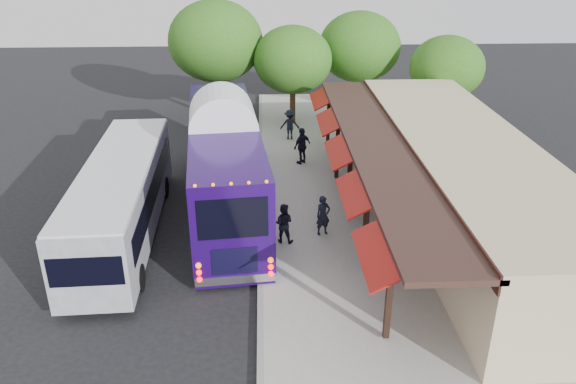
# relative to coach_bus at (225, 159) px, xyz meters

# --- Properties ---
(ground) EXTENTS (90.00, 90.00, 0.00)m
(ground) POSITION_rel_coach_bus_xyz_m (1.45, -5.41, -2.28)
(ground) COLOR black
(ground) RESTS_ON ground
(sidewalk) EXTENTS (10.00, 40.00, 0.15)m
(sidewalk) POSITION_rel_coach_bus_xyz_m (6.45, -1.41, -2.20)
(sidewalk) COLOR #9E9B93
(sidewalk) RESTS_ON ground
(curb) EXTENTS (0.20, 40.00, 0.16)m
(curb) POSITION_rel_coach_bus_xyz_m (1.50, -1.41, -2.20)
(curb) COLOR gray
(curb) RESTS_ON ground
(station_shelter) EXTENTS (8.15, 20.00, 3.60)m
(station_shelter) POSITION_rel_coach_bus_xyz_m (9.83, -1.41, -0.43)
(station_shelter) COLOR tan
(station_shelter) RESTS_ON ground
(coach_bus) EXTENTS (4.11, 13.47, 4.25)m
(coach_bus) POSITION_rel_coach_bus_xyz_m (0.00, 0.00, 0.00)
(coach_bus) COLOR #210651
(coach_bus) RESTS_ON ground
(city_bus) EXTENTS (2.97, 11.64, 3.10)m
(city_bus) POSITION_rel_coach_bus_xyz_m (-3.95, -2.33, -0.56)
(city_bus) COLOR gray
(city_bus) RESTS_ON ground
(ped_a) EXTENTS (0.70, 0.57, 1.64)m
(ped_a) POSITION_rel_coach_bus_xyz_m (4.00, -2.92, -1.31)
(ped_a) COLOR black
(ped_a) RESTS_ON sidewalk
(ped_b) EXTENTS (0.90, 0.77, 1.62)m
(ped_b) POSITION_rel_coach_bus_xyz_m (2.40, -3.46, -1.32)
(ped_b) COLOR black
(ped_b) RESTS_ON sidewalk
(ped_c) EXTENTS (1.16, 1.11, 1.94)m
(ped_c) POSITION_rel_coach_bus_xyz_m (3.69, 4.72, -1.16)
(ped_c) COLOR black
(ped_c) RESTS_ON sidewalk
(ped_d) EXTENTS (1.16, 0.69, 1.76)m
(ped_d) POSITION_rel_coach_bus_xyz_m (3.23, 8.59, -1.25)
(ped_d) COLOR black
(ped_d) RESTS_ON sidewalk
(sign_board) EXTENTS (0.10, 0.54, 1.18)m
(sign_board) POSITION_rel_coach_bus_xyz_m (6.34, -3.61, -1.33)
(sign_board) COLOR black
(sign_board) RESTS_ON sidewalk
(tree_left) EXTENTS (4.83, 4.83, 6.18)m
(tree_left) POSITION_rel_coach_bus_xyz_m (3.55, 11.76, 1.84)
(tree_left) COLOR #382314
(tree_left) RESTS_ON ground
(tree_mid) EXTENTS (5.26, 5.26, 6.74)m
(tree_mid) POSITION_rel_coach_bus_xyz_m (7.95, 13.76, 2.21)
(tree_mid) COLOR #382314
(tree_mid) RESTS_ON ground
(tree_right) EXTENTS (4.46, 4.46, 5.71)m
(tree_right) POSITION_rel_coach_bus_xyz_m (12.75, 10.58, 1.53)
(tree_right) COLOR #382314
(tree_right) RESTS_ON ground
(tree_far) EXTENTS (5.90, 5.90, 7.56)m
(tree_far) POSITION_rel_coach_bus_xyz_m (-1.19, 13.10, 2.76)
(tree_far) COLOR #382314
(tree_far) RESTS_ON ground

